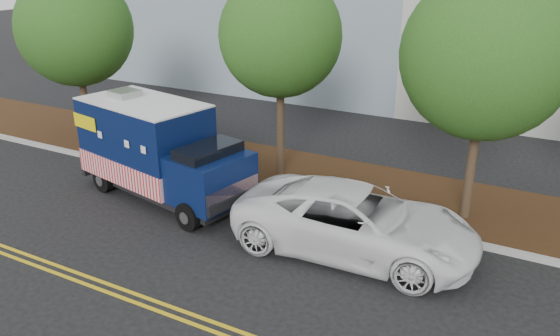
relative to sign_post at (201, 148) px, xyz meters
The scene contains 11 objects.
ground 2.39m from the sign_post, 48.76° to the right, with size 120.00×120.00×0.00m, color black.
curb 1.77m from the sign_post, ahead, with size 120.00×0.18×0.15m, color #9E9E99.
mulch_strip 2.63m from the sign_post, 55.13° to the left, with size 120.00×4.00×0.15m, color black.
centerline_near 6.27m from the sign_post, 77.24° to the right, with size 120.00×0.10×0.01m, color gold.
centerline_far 6.51m from the sign_post, 77.73° to the right, with size 120.00×0.10×0.01m, color gold.
tree_a 7.42m from the sign_post, 168.91° to the left, with size 4.33×4.33×6.66m.
tree_b 4.44m from the sign_post, 39.07° to the left, with size 3.88×3.88×6.70m.
tree_c 9.09m from the sign_post, ahead, with size 4.40×4.40×6.93m.
sign_post is the anchor object (origin of this frame).
food_truck 1.58m from the sign_post, 111.28° to the right, with size 6.32×3.35×3.17m.
white_car 6.40m from the sign_post, 16.76° to the right, with size 2.84×6.16×1.71m, color white.
Camera 1 is at (8.92, -12.05, 7.16)m, focal length 35.00 mm.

